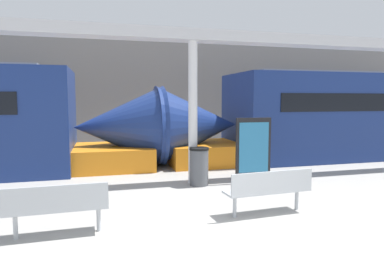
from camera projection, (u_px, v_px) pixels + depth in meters
The scene contains 9 objects.
ground_plane at pixel (272, 250), 5.00m from camera, with size 60.00×60.00×0.00m, color #9E9B96.
station_wall at pixel (153, 93), 15.85m from camera, with size 56.00×0.20×5.00m, color gray.
train_left at pixel (354, 117), 13.28m from camera, with size 15.32×2.93×3.20m.
bench_near at pixel (269, 188), 6.46m from camera, with size 1.72×0.56×0.87m.
bench_far at pixel (57, 205), 5.41m from camera, with size 1.58×0.48×0.87m.
trash_bin at pixel (199, 166), 8.73m from camera, with size 0.50×0.50×0.97m.
poster_board at pixel (253, 150), 8.92m from camera, with size 0.97×0.07×1.72m.
support_column_near at pixel (193, 113), 8.83m from camera, with size 0.24×0.24×3.66m, color silver.
canopy_beam at pixel (193, 36), 8.65m from camera, with size 28.00×0.60×0.28m, color #B7B7BC.
Camera 1 is at (-2.36, -4.36, 2.19)m, focal length 32.00 mm.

